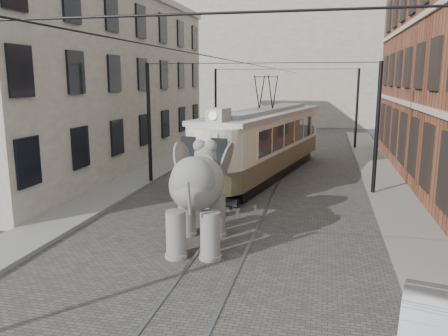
# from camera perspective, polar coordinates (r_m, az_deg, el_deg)

# --- Properties ---
(ground) EXTENTS (120.00, 120.00, 0.00)m
(ground) POSITION_cam_1_polar(r_m,az_deg,el_deg) (16.19, 1.55, -7.69)
(ground) COLOR #474442
(tram_rails) EXTENTS (1.54, 80.00, 0.02)m
(tram_rails) POSITION_cam_1_polar(r_m,az_deg,el_deg) (16.18, 1.55, -7.65)
(tram_rails) COLOR slate
(tram_rails) RESTS_ON ground
(sidewalk_right) EXTENTS (2.00, 60.00, 0.15)m
(sidewalk_right) POSITION_cam_1_polar(r_m,az_deg,el_deg) (16.19, 23.11, -8.34)
(sidewalk_right) COLOR slate
(sidewalk_right) RESTS_ON ground
(sidewalk_left) EXTENTS (2.00, 60.00, 0.15)m
(sidewalk_left) POSITION_cam_1_polar(r_m,az_deg,el_deg) (18.48, -18.74, -5.64)
(sidewalk_left) COLOR slate
(sidewalk_left) RESTS_ON ground
(stucco_building) EXTENTS (7.00, 24.00, 10.00)m
(stucco_building) POSITION_cam_1_polar(r_m,az_deg,el_deg) (28.65, -16.74, 10.27)
(stucco_building) COLOR gray
(stucco_building) RESTS_ON ground
(distant_block) EXTENTS (28.00, 10.00, 14.00)m
(distant_block) POSITION_cam_1_polar(r_m,az_deg,el_deg) (55.14, 9.82, 12.89)
(distant_block) COLOR gray
(distant_block) RESTS_ON ground
(catenary) EXTENTS (11.00, 30.20, 6.00)m
(catenary) POSITION_cam_1_polar(r_m,az_deg,el_deg) (20.40, 3.75, 4.88)
(catenary) COLOR black
(catenary) RESTS_ON ground
(tram) EXTENTS (5.49, 13.87, 5.39)m
(tram) POSITION_cam_1_polar(r_m,az_deg,el_deg) (24.58, 5.27, 5.22)
(tram) COLOR beige
(tram) RESTS_ON ground
(elephant) EXTENTS (3.57, 5.56, 3.19)m
(elephant) POSITION_cam_1_polar(r_m,az_deg,el_deg) (14.18, -3.38, -3.72)
(elephant) COLOR #5F5C58
(elephant) RESTS_ON ground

